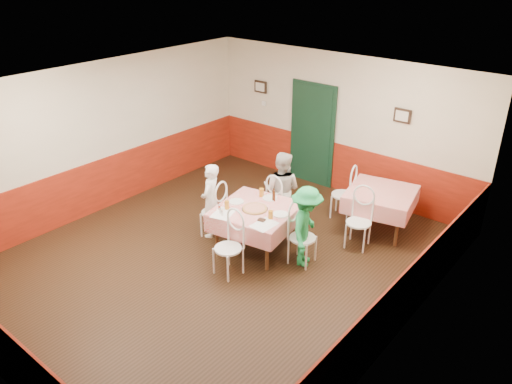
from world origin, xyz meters
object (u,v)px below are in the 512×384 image
Objects in this scene: chair_far at (280,204)px; diner_left at (211,201)px; main_table at (256,228)px; glass_b at (271,215)px; chair_near at (228,249)px; beer_bottle at (274,195)px; chair_second_a at (343,195)px; chair_second_b at (359,223)px; second_table at (379,210)px; pizza at (255,209)px; chair_right at (303,238)px; chair_left at (214,212)px; wallet at (262,220)px; glass_c at (261,192)px; glass_a at (227,205)px; diner_far at (281,190)px; diner_right at (306,227)px.

diner_left is at bearing 54.07° from chair_far.
main_table is 8.95× the size of glass_b.
chair_near is 1.30m from beer_bottle.
chair_second_b is at bearing 33.00° from chair_second_a.
glass_b is (-0.88, -2.01, 0.45)m from second_table.
pizza is (-0.13, 0.79, 0.32)m from chair_near.
chair_right is at bearing 31.37° from glass_b.
chair_second_b is 0.68× the size of diner_left.
second_table is at bearing 78.00° from chair_second_a.
chair_left is 2.47m from chair_second_b.
chair_second_b is at bearing 46.47° from wallet.
chair_far is at bearing 82.59° from glass_c.
chair_right is 1.20m from chair_near.
glass_c is at bearing -178.11° from beer_bottle.
chair_second_a is 2.05m from glass_b.
chair_near is 2.27× the size of pizza.
chair_far is 6.60× the size of glass_b.
diner_left is (-0.89, -0.15, 0.29)m from main_table.
chair_right is 6.37× the size of glass_a.
glass_c is at bearing 70.23° from chair_right.
pizza is at bearing 38.28° from glass_a.
chair_near reaches higher than main_table.
main_table is at bearing 104.16° from pizza.
diner_far reaches higher than chair_right.
chair_right is 1.00× the size of chair_far.
chair_left is 6.11× the size of glass_c.
chair_near is at bearing 32.85° from diner_left.
second_table is 1.24× the size of chair_near.
chair_left is (-2.12, -2.03, 0.08)m from second_table.
diner_left is (-1.42, -2.04, 0.22)m from chair_second_a.
chair_second_a is at bearing 86.39° from chair_near.
diner_far reaches higher than main_table.
chair_right is 0.67× the size of diner_right.
diner_right is (0.36, -1.74, 0.22)m from chair_second_a.
beer_bottle reaches higher than glass_b.
chair_far is 6.37× the size of glass_a.
wallet reaches higher than second_table.
chair_second_a is 2.19m from wallet.
diner_far is at bearing 46.45° from chair_right.
main_table is at bearing 82.05° from diner_far.
main_table is 0.95m from diner_right.
diner_right is at bearing 147.34° from chair_far.
diner_far is at bearing 177.93° from chair_second_b.
diner_right is (1.04, -0.74, -0.04)m from diner_far.
glass_c is 1.34× the size of wallet.
diner_far reaches higher than glass_b.
chair_near reaches higher than wallet.
chair_second_b is at bearing 64.55° from chair_near.
wallet is at bearing -67.42° from beer_bottle.
chair_second_b is 1.49m from beer_bottle.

